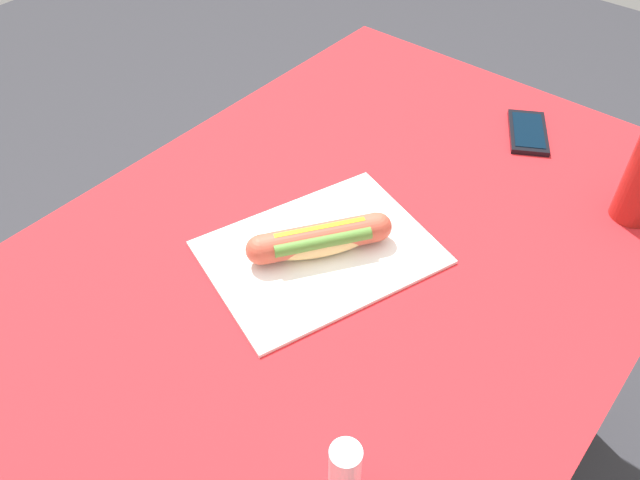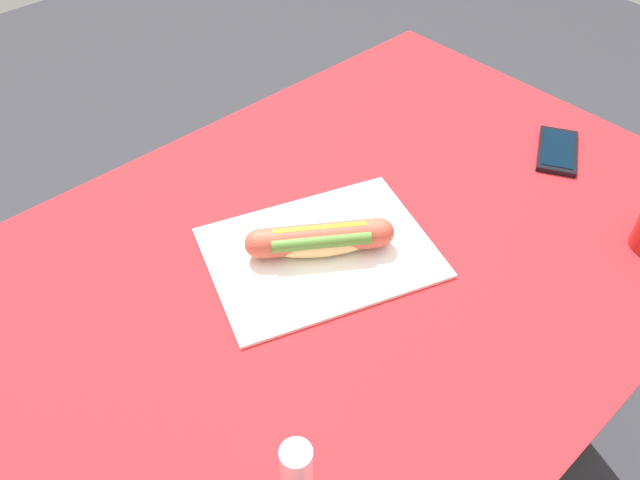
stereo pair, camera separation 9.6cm
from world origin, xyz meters
name	(u,v)px [view 1 (the left image)]	position (x,y,z in m)	size (l,w,h in m)	color
ground_plane	(335,477)	(0.00, 0.00, 0.00)	(6.00, 6.00, 0.00)	#2D2D33
dining_table	(341,307)	(0.00, 0.00, 0.64)	(1.26, 0.85, 0.78)	brown
paper_wrapper	(320,252)	(0.03, -0.02, 0.78)	(0.34, 0.25, 0.01)	white
hot_dog	(320,239)	(0.03, -0.02, 0.81)	(0.20, 0.15, 0.05)	#E5BC75
cell_phone	(528,132)	(-0.47, 0.08, 0.79)	(0.15, 0.13, 0.01)	black
salt_shaker	(345,471)	(0.30, 0.23, 0.82)	(0.04, 0.04, 0.09)	silver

